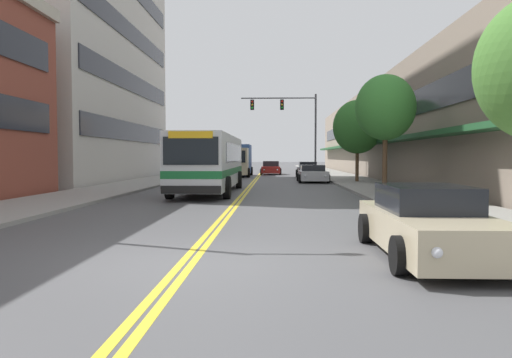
% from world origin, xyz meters
% --- Properties ---
extents(ground_plane, '(240.00, 240.00, 0.00)m').
position_xyz_m(ground_plane, '(0.00, 37.00, 0.00)').
color(ground_plane, '#4C4C4F').
extents(sidewalk_left, '(3.75, 106.00, 0.13)m').
position_xyz_m(sidewalk_left, '(-7.38, 37.00, 0.07)').
color(sidewalk_left, gray).
rests_on(sidewalk_left, ground_plane).
extents(sidewalk_right, '(3.75, 106.00, 0.13)m').
position_xyz_m(sidewalk_right, '(7.38, 37.00, 0.07)').
color(sidewalk_right, gray).
rests_on(sidewalk_right, ground_plane).
extents(centre_line, '(0.34, 106.00, 0.01)m').
position_xyz_m(centre_line, '(0.00, 37.00, 0.00)').
color(centre_line, yellow).
rests_on(centre_line, ground_plane).
extents(storefront_row_right, '(9.10, 68.00, 7.87)m').
position_xyz_m(storefront_row_right, '(13.48, 37.00, 3.93)').
color(storefront_row_right, gray).
rests_on(storefront_row_right, ground_plane).
extents(city_bus, '(2.83, 11.85, 2.90)m').
position_xyz_m(city_bus, '(-1.82, 17.07, 1.65)').
color(city_bus, silver).
rests_on(city_bus, ground_plane).
extents(car_slate_blue_parked_left_mid, '(2.19, 4.48, 1.16)m').
position_xyz_m(car_slate_blue_parked_left_mid, '(-4.31, 31.05, 0.56)').
color(car_slate_blue_parked_left_mid, '#475675').
rests_on(car_slate_blue_parked_left_mid, ground_plane).
extents(car_beige_parked_right_foreground, '(1.98, 4.89, 1.32)m').
position_xyz_m(car_beige_parked_right_foreground, '(4.37, 0.66, 0.61)').
color(car_beige_parked_right_foreground, '#BCAD89').
rests_on(car_beige_parked_right_foreground, ground_plane).
extents(car_charcoal_parked_right_mid, '(1.97, 4.54, 1.39)m').
position_xyz_m(car_charcoal_parked_right_mid, '(4.40, 35.09, 0.65)').
color(car_charcoal_parked_right_mid, '#232328').
rests_on(car_charcoal_parked_right_mid, ground_plane).
extents(car_silver_parked_right_far, '(2.18, 4.89, 1.24)m').
position_xyz_m(car_silver_parked_right_far, '(4.28, 27.69, 0.59)').
color(car_silver_parked_right_far, '#B7B7BC').
rests_on(car_silver_parked_right_far, ground_plane).
extents(car_red_moving_lead, '(2.14, 4.63, 1.37)m').
position_xyz_m(car_red_moving_lead, '(1.12, 42.89, 0.63)').
color(car_red_moving_lead, maroon).
rests_on(car_red_moving_lead, ground_plane).
extents(box_truck, '(2.60, 7.39, 2.96)m').
position_xyz_m(box_truck, '(-1.96, 37.73, 1.54)').
color(box_truck, '#BCAD89').
rests_on(box_truck, ground_plane).
extents(traffic_signal_mast, '(6.84, 0.38, 7.48)m').
position_xyz_m(traffic_signal_mast, '(3.01, 36.72, 5.33)').
color(traffic_signal_mast, '#47474C').
rests_on(traffic_signal_mast, ground_plane).
extents(street_lamp_left_near, '(2.48, 0.28, 7.80)m').
position_xyz_m(street_lamp_left_near, '(-4.95, 3.10, 4.67)').
color(street_lamp_left_near, '#47474C').
rests_on(street_lamp_left_near, ground_plane).
extents(street_tree_right_mid, '(2.78, 2.78, 5.54)m').
position_xyz_m(street_tree_right_mid, '(6.67, 14.87, 4.13)').
color(street_tree_right_mid, brown).
rests_on(street_tree_right_mid, sidewalk_right).
extents(street_tree_right_far, '(3.37, 3.37, 5.63)m').
position_xyz_m(street_tree_right_far, '(7.24, 26.18, 3.90)').
color(street_tree_right_far, brown).
rests_on(street_tree_right_far, sidewalk_right).
extents(fire_hydrant, '(0.31, 0.23, 0.88)m').
position_xyz_m(fire_hydrant, '(5.95, 6.91, 0.57)').
color(fire_hydrant, '#B7B7BC').
rests_on(fire_hydrant, sidewalk_right).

